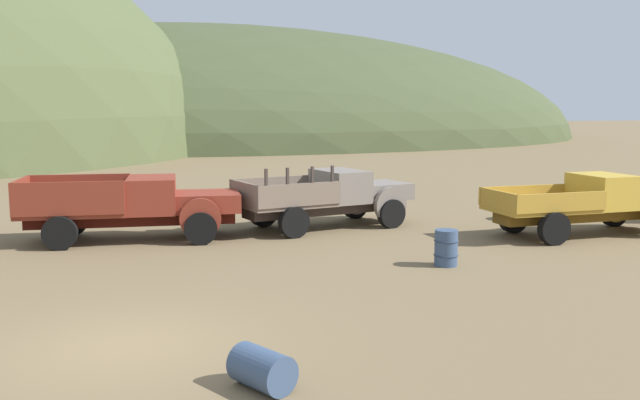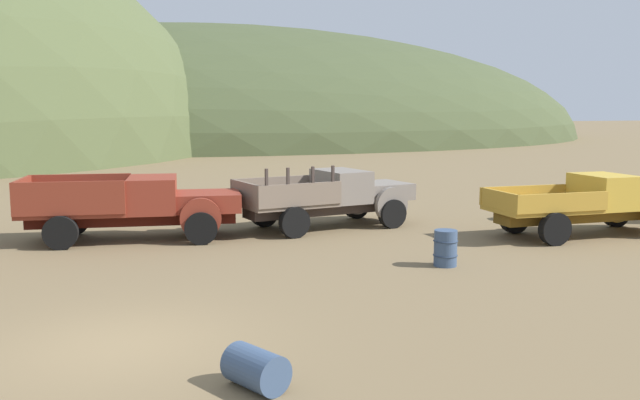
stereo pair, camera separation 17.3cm
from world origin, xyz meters
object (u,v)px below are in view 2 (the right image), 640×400
truck_primer_gray (338,197)px  truck_faded_yellow (601,203)px  truck_rust_red (148,206)px  oil_drum_tipped (256,369)px  oil_drum_foreground (445,248)px

truck_primer_gray → truck_faded_yellow: size_ratio=0.97×
truck_rust_red → truck_primer_gray: bearing=10.6°
truck_faded_yellow → truck_rust_red: bearing=165.6°
truck_rust_red → truck_primer_gray: truck_primer_gray is taller
truck_rust_red → oil_drum_tipped: truck_rust_red is taller
truck_rust_red → oil_drum_foreground: size_ratio=7.17×
truck_primer_gray → oil_drum_foreground: truck_primer_gray is taller
truck_rust_red → truck_primer_gray: (6.22, 0.41, -0.02)m
truck_rust_red → oil_drum_foreground: truck_rust_red is taller
truck_rust_red → oil_drum_tipped: (0.75, -12.00, -0.73)m
truck_faded_yellow → truck_primer_gray: bearing=152.1°
oil_drum_foreground → truck_faded_yellow: bearing=20.2°
truck_rust_red → truck_primer_gray: size_ratio=1.06×
oil_drum_foreground → oil_drum_tipped: bearing=-135.3°
truck_faded_yellow → oil_drum_tipped: truck_faded_yellow is taller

